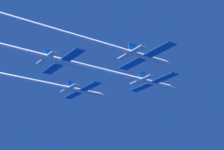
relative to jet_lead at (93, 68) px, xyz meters
name	(u,v)px	position (x,y,z in m)	size (l,w,h in m)	color
jet_lead	(93,68)	(0.00, 0.00, 0.00)	(20.93, 76.49, 3.47)	silver
jet_left_wing	(23,79)	(-19.08, -13.76, -0.49)	(20.93, 72.32, 3.47)	silver
jet_right_wing	(89,40)	(15.82, -10.92, -0.49)	(20.93, 65.13, 3.47)	silver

